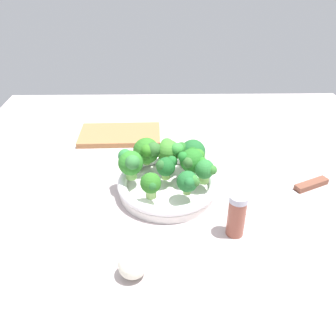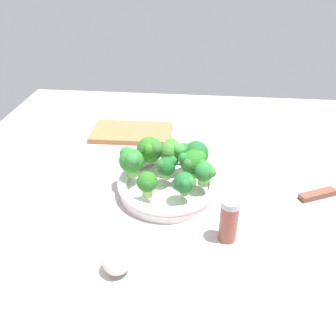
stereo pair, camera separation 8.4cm
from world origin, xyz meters
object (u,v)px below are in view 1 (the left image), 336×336
at_px(broccoli_floret_6, 191,152).
at_px(broccoli_floret_1, 151,184).
at_px(broccoli_floret_4, 192,160).
at_px(cutting_board, 120,135).
at_px(broccoli_floret_2, 205,169).
at_px(broccoli_floret_0, 189,182).
at_px(garlic_bulb, 133,265).
at_px(pepper_shaker, 237,215).
at_px(bowl, 168,185).
at_px(broccoli_floret_7, 166,166).
at_px(knife, 297,191).
at_px(broccoli_floret_5, 169,151).
at_px(broccoli_floret_8, 130,163).
at_px(broccoli_floret_3, 148,151).

bearing_deg(broccoli_floret_6, broccoli_floret_1, 53.27).
height_order(broccoli_floret_4, cutting_board, broccoli_floret_4).
bearing_deg(broccoli_floret_2, broccoli_floret_0, 49.10).
bearing_deg(garlic_bulb, pepper_shaker, -152.26).
height_order(bowl, broccoli_floret_7, broccoli_floret_7).
relative_size(cutting_board, pepper_shaker, 2.54).
bearing_deg(bowl, broccoli_floret_1, 61.34).
distance_m(cutting_board, garlic_bulb, 0.56).
distance_m(broccoli_floret_1, garlic_bulb, 0.19).
xyz_separation_m(broccoli_floret_0, knife, (-0.27, -0.05, -0.07)).
bearing_deg(broccoli_floret_1, knife, -169.83).
bearing_deg(broccoli_floret_5, broccoli_floret_4, 136.78).
xyz_separation_m(broccoli_floret_6, knife, (-0.26, 0.07, -0.07)).
bearing_deg(bowl, broccoli_floret_5, -93.91).
relative_size(broccoli_floret_5, cutting_board, 0.28).
relative_size(broccoli_floret_5, knife, 0.28).
height_order(broccoli_floret_0, broccoli_floret_2, broccoli_floret_2).
bearing_deg(broccoli_floret_8, cutting_board, -78.86).
height_order(broccoli_floret_0, broccoli_floret_1, broccoli_floret_1).
height_order(broccoli_floret_6, broccoli_floret_8, broccoli_floret_8).
bearing_deg(broccoli_floret_5, broccoli_floret_3, -2.44).
xyz_separation_m(broccoli_floret_3, broccoli_floret_4, (-0.11, 0.05, 0.00)).
bearing_deg(broccoli_floret_0, broccoli_floret_3, -53.25).
relative_size(bowl, broccoli_floret_8, 3.36).
bearing_deg(broccoli_floret_2, broccoli_floret_8, -5.92).
height_order(broccoli_floret_2, cutting_board, broccoli_floret_2).
bearing_deg(garlic_bulb, broccoli_floret_4, -115.07).
relative_size(broccoli_floret_3, broccoli_floret_8, 0.99).
height_order(broccoli_floret_6, knife, broccoli_floret_6).
height_order(broccoli_floret_7, garlic_bulb, broccoli_floret_7).
xyz_separation_m(broccoli_floret_1, broccoli_floret_5, (-0.04, -0.13, 0.01)).
xyz_separation_m(cutting_board, garlic_bulb, (-0.08, 0.55, 0.02)).
height_order(bowl, knife, bowl).
xyz_separation_m(bowl, broccoli_floret_6, (-0.06, -0.06, 0.06)).
distance_m(broccoli_floret_4, broccoli_floret_6, 0.05).
bearing_deg(garlic_bulb, broccoli_floret_7, -103.91).
bearing_deg(broccoli_floret_7, broccoli_floret_8, -0.00).
relative_size(broccoli_floret_4, pepper_shaker, 0.73).
height_order(broccoli_floret_0, broccoli_floret_3, broccoli_floret_3).
xyz_separation_m(bowl, broccoli_floret_3, (0.05, -0.06, 0.06)).
relative_size(broccoli_floret_2, broccoli_floret_6, 0.77).
distance_m(broccoli_floret_2, broccoli_floret_6, 0.08).
bearing_deg(bowl, broccoli_floret_4, -168.14).
relative_size(bowl, knife, 0.98).
relative_size(broccoli_floret_0, knife, 0.22).
height_order(broccoli_floret_1, broccoli_floret_2, broccoli_floret_1).
bearing_deg(broccoli_floret_5, broccoli_floret_0, 108.04).
bearing_deg(knife, broccoli_floret_4, -4.36).
height_order(broccoli_floret_2, pepper_shaker, broccoli_floret_2).
relative_size(broccoli_floret_2, broccoli_floret_4, 0.82).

